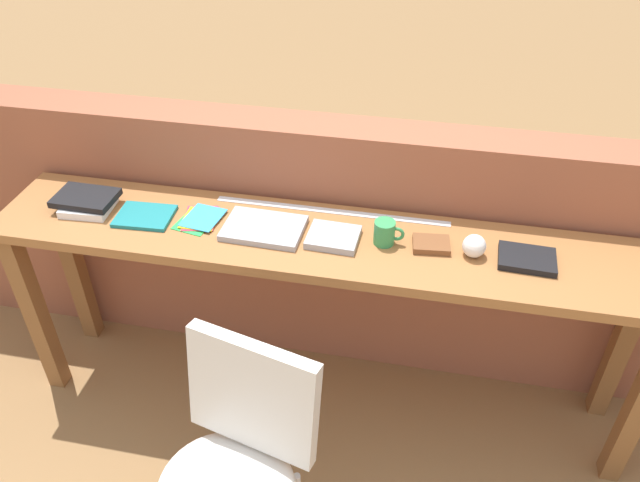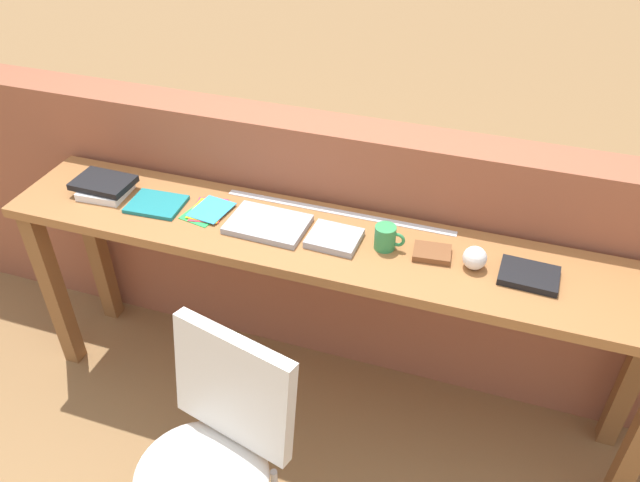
{
  "view_description": "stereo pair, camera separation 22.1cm",
  "coord_description": "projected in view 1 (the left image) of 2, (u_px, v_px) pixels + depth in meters",
  "views": [
    {
      "loc": [
        0.35,
        -1.48,
        2.24
      ],
      "look_at": [
        0.0,
        0.25,
        0.9
      ],
      "focal_mm": 35.0,
      "sensor_mm": 36.0,
      "label": 1
    },
    {
      "loc": [
        0.56,
        -1.43,
        2.24
      ],
      "look_at": [
        0.0,
        0.25,
        0.9
      ],
      "focal_mm": 35.0,
      "sensor_mm": 36.0,
      "label": 2
    }
  ],
  "objects": [
    {
      "name": "book_stack_leftmost",
      "position": [
        87.0,
        202.0,
        2.4
      ],
      "size": [
        0.23,
        0.18,
        0.06
      ],
      "color": "white",
      "rests_on": "sideboard"
    },
    {
      "name": "magazine_cycling",
      "position": [
        145.0,
        216.0,
        2.36
      ],
      "size": [
        0.22,
        0.17,
        0.02
      ],
      "primitive_type": "cube",
      "rotation": [
        0.0,
        0.0,
        0.05
      ],
      "color": "#19757A",
      "rests_on": "sideboard"
    },
    {
      "name": "sideboard",
      "position": [
        323.0,
        267.0,
        2.35
      ],
      "size": [
        2.5,
        0.44,
        0.88
      ],
      "color": "#996033",
      "rests_on": "ground"
    },
    {
      "name": "ruler_metal_back_edge",
      "position": [
        330.0,
        211.0,
        2.4
      ],
      "size": [
        0.91,
        0.03,
        0.0
      ],
      "primitive_type": "cube",
      "color": "silver",
      "rests_on": "sideboard"
    },
    {
      "name": "brick_wall_back",
      "position": [
        338.0,
        246.0,
        2.71
      ],
      "size": [
        6.0,
        0.2,
        1.16
      ],
      "primitive_type": "cube",
      "color": "#935138",
      "rests_on": "ground"
    },
    {
      "name": "book_open_centre",
      "position": [
        264.0,
        228.0,
        2.29
      ],
      "size": [
        0.3,
        0.21,
        0.02
      ],
      "primitive_type": "cube",
      "rotation": [
        0.0,
        0.0,
        -0.03
      ],
      "color": "#9E9EA3",
      "rests_on": "sideboard"
    },
    {
      "name": "chair_white_moulded",
      "position": [
        236.0,
        457.0,
        1.94
      ],
      "size": [
        0.54,
        0.55,
        0.89
      ],
      "color": "silver",
      "rests_on": "ground"
    },
    {
      "name": "pamphlet_pile_colourful",
      "position": [
        200.0,
        219.0,
        2.35
      ],
      "size": [
        0.17,
        0.2,
        0.01
      ],
      "color": "green",
      "rests_on": "sideboard"
    },
    {
      "name": "ground_plane",
      "position": [
        308.0,
        451.0,
        2.56
      ],
      "size": [
        40.0,
        40.0,
        0.0
      ],
      "primitive_type": "plane",
      "color": "olive"
    },
    {
      "name": "book_grey_hardcover",
      "position": [
        333.0,
        237.0,
        2.25
      ],
      "size": [
        0.19,
        0.16,
        0.03
      ],
      "primitive_type": "cube",
      "rotation": [
        0.0,
        0.0,
        -0.04
      ],
      "color": "#9E9EA3",
      "rests_on": "sideboard"
    },
    {
      "name": "sports_ball_small",
      "position": [
        474.0,
        246.0,
        2.16
      ],
      "size": [
        0.08,
        0.08,
        0.08
      ],
      "primitive_type": "sphere",
      "color": "silver",
      "rests_on": "sideboard"
    },
    {
      "name": "book_repair_rightmost",
      "position": [
        527.0,
        259.0,
        2.15
      ],
      "size": [
        0.2,
        0.15,
        0.02
      ],
      "primitive_type": "cube",
      "rotation": [
        0.0,
        0.0,
        -0.05
      ],
      "color": "black",
      "rests_on": "sideboard"
    },
    {
      "name": "leather_journal_brown",
      "position": [
        431.0,
        244.0,
        2.21
      ],
      "size": [
        0.14,
        0.11,
        0.02
      ],
      "primitive_type": "cube",
      "rotation": [
        0.0,
        0.0,
        0.1
      ],
      "color": "brown",
      "rests_on": "sideboard"
    },
    {
      "name": "mug",
      "position": [
        385.0,
        233.0,
        2.21
      ],
      "size": [
        0.11,
        0.08,
        0.09
      ],
      "color": "#338C4C",
      "rests_on": "sideboard"
    }
  ]
}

